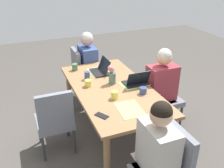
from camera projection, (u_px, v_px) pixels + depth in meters
ground_plane at (112, 134)px, 3.59m from camera, size 10.00×10.00×0.00m
dining_table at (112, 93)px, 3.29m from camera, size 1.81×0.94×0.75m
chair_head_left_left_near at (166, 168)px, 2.34m from camera, size 0.44×0.44×0.90m
person_head_left_left_near at (156, 164)px, 2.36m from camera, size 0.40×0.36×1.19m
chair_head_right_left_mid at (83, 72)px, 4.32m from camera, size 0.44×0.44×0.90m
person_head_right_left_mid at (88, 71)px, 4.28m from camera, size 0.40×0.36×1.19m
chair_near_left_far at (161, 92)px, 3.66m from camera, size 0.44×0.44×0.90m
person_near_left_far at (161, 94)px, 3.56m from camera, size 0.36×0.40×1.19m
chair_far_right_near at (55, 119)px, 3.06m from camera, size 0.44×0.44×0.90m
flower_vase at (112, 75)px, 3.30m from camera, size 0.11×0.10×0.26m
placemat_head_left_left_near at (130, 109)px, 2.78m from camera, size 0.38×0.29×0.00m
placemat_head_right_left_mid at (99, 72)px, 3.69m from camera, size 0.37×0.28×0.00m
placemat_near_left_far at (134, 84)px, 3.34m from camera, size 0.29×0.38×0.00m
laptop_near_left_far at (136, 81)px, 3.31m from camera, size 0.22×0.32×0.21m
laptop_head_right_left_mid at (101, 70)px, 3.65m from camera, size 0.32×0.22×0.20m
coffee_mug_near_left at (87, 75)px, 3.45m from camera, size 0.07×0.07×0.11m
coffee_mug_near_right at (115, 95)px, 2.98m from camera, size 0.08×0.08×0.09m
coffee_mug_centre_left at (143, 91)px, 3.09m from camera, size 0.09×0.09×0.08m
coffee_mug_centre_right at (75, 67)px, 3.73m from camera, size 0.08×0.08×0.10m
coffee_mug_far_left at (88, 83)px, 3.26m from camera, size 0.09×0.09×0.09m
phone_black at (102, 116)px, 2.67m from camera, size 0.17×0.14×0.01m
phone_silver at (107, 65)px, 3.92m from camera, size 0.15×0.08×0.01m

